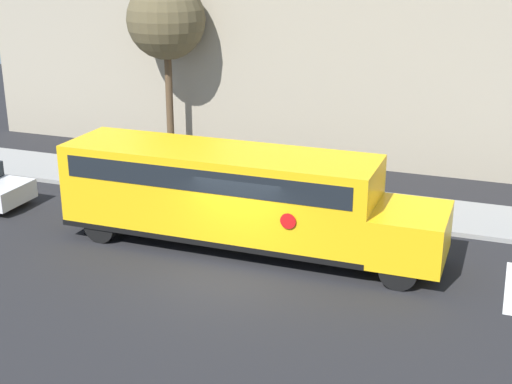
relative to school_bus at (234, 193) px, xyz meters
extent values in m
plane|color=black|center=(0.61, -1.95, -1.69)|extent=(60.00, 60.00, 0.00)
cube|color=gray|center=(0.61, 4.55, -1.61)|extent=(44.00, 3.00, 0.15)
cube|color=#9E937F|center=(0.61, 11.05, 2.82)|extent=(32.00, 4.00, 9.02)
cube|color=yellow|center=(-0.46, 0.00, 0.00)|extent=(9.27, 2.50, 2.48)
cube|color=yellow|center=(5.15, 0.00, -0.56)|extent=(1.95, 2.50, 1.36)
cube|color=black|center=(-0.46, 0.00, -1.16)|extent=(9.27, 2.54, 0.16)
cube|color=black|center=(-0.46, 0.00, 0.69)|extent=(8.53, 2.53, 0.64)
cylinder|color=red|center=(2.09, -1.29, -0.12)|extent=(0.44, 0.02, 0.44)
cylinder|color=black|center=(5.05, 1.08, -1.19)|extent=(1.00, 0.30, 1.00)
cylinder|color=black|center=(5.05, -1.08, -1.19)|extent=(1.00, 0.30, 1.00)
cylinder|color=black|center=(-3.90, 1.08, -1.19)|extent=(1.00, 0.30, 1.00)
cylinder|color=black|center=(-3.90, -1.08, -1.19)|extent=(1.00, 0.30, 1.00)
cylinder|color=black|center=(-8.62, 1.05, -1.37)|extent=(0.64, 0.22, 0.64)
cylinder|color=brown|center=(-6.07, 7.90, 0.67)|extent=(0.30, 0.30, 4.73)
sphere|color=brown|center=(-6.07, 7.90, 3.99)|extent=(3.17, 3.17, 3.17)
camera|label=1|loc=(7.44, -18.08, 6.84)|focal=50.00mm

